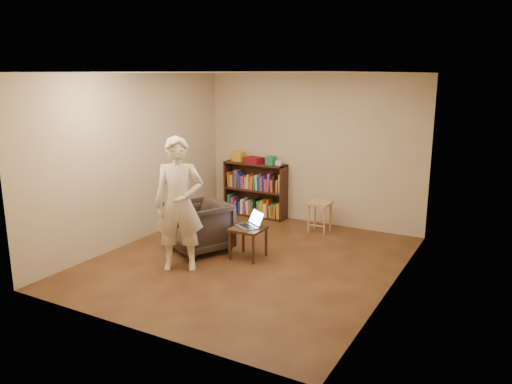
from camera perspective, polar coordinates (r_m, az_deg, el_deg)
The scene contains 15 objects.
floor at distance 7.13m, azimuth -0.97°, elevation -7.88°, with size 4.50×4.50×0.00m, color #402114.
ceiling at distance 6.65m, azimuth -1.06°, elevation 13.50°, with size 4.50×4.50×0.00m, color silver.
wall_back at distance 8.76m, azimuth 6.38°, elevation 4.85°, with size 4.00×4.00×0.00m, color beige.
wall_left at distance 7.95m, azimuth -13.63°, elevation 3.69°, with size 4.50×4.50×0.00m, color beige.
wall_right at distance 6.04m, azimuth 15.64°, elevation 0.60°, with size 4.50×4.50×0.00m, color beige.
bookshelf at distance 9.23m, azimuth -0.04°, elevation -0.08°, with size 1.20×0.30×1.00m.
box_yellow at distance 9.30m, azimuth -2.02°, elevation 4.09°, with size 0.21×0.16×0.18m, color gold.
red_cloth at distance 9.09m, azimuth -0.25°, elevation 3.66°, with size 0.32×0.24×0.11m, color maroon.
box_green at distance 8.92m, azimuth 1.73°, elevation 3.62°, with size 0.15×0.15×0.15m, color #217D4A.
box_white at distance 8.90m, azimuth 2.60°, elevation 3.34°, with size 0.09×0.09×0.08m, color white.
stool at distance 8.36m, azimuth 7.32°, elevation -1.80°, with size 0.35×0.35×0.51m.
armchair at distance 7.46m, azimuth -6.53°, elevation -3.96°, with size 0.80×0.82×0.74m, color #302720.
side_table at distance 7.14m, azimuth -0.91°, elevation -4.67°, with size 0.44×0.44×0.45m.
laptop at distance 7.14m, azimuth -0.60°, elevation -3.56°, with size 0.44×0.45×0.22m.
person at distance 6.67m, azimuth -8.79°, elevation -1.41°, with size 0.66×0.43×1.80m, color beige.
Camera 1 is at (3.33, -5.76, 2.58)m, focal length 35.00 mm.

